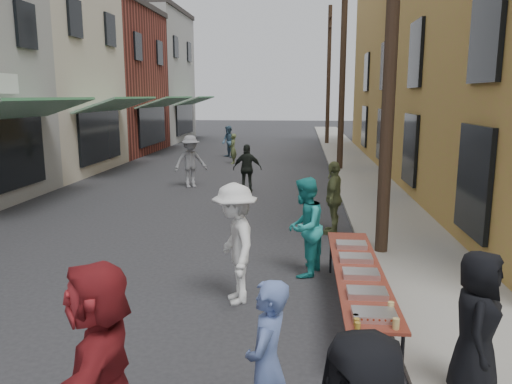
% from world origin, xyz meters
% --- Properties ---
extents(ground, '(120.00, 120.00, 0.00)m').
position_xyz_m(ground, '(0.00, 0.00, 0.00)').
color(ground, '#28282B').
rests_on(ground, ground).
extents(sidewalk, '(2.20, 60.00, 0.10)m').
position_xyz_m(sidewalk, '(5.00, 15.00, 0.05)').
color(sidewalk, gray).
rests_on(sidewalk, ground).
extents(storefront_row, '(8.00, 37.00, 9.00)m').
position_xyz_m(storefront_row, '(-10.00, 14.96, 4.12)').
color(storefront_row, maroon).
rests_on(storefront_row, ground).
extents(utility_pole_near, '(0.26, 0.26, 9.00)m').
position_xyz_m(utility_pole_near, '(4.30, 3.00, 4.50)').
color(utility_pole_near, '#2D2116').
rests_on(utility_pole_near, ground).
extents(utility_pole_mid, '(0.26, 0.26, 9.00)m').
position_xyz_m(utility_pole_mid, '(4.30, 15.00, 4.50)').
color(utility_pole_mid, '#2D2116').
rests_on(utility_pole_mid, ground).
extents(utility_pole_far, '(0.26, 0.26, 9.00)m').
position_xyz_m(utility_pole_far, '(4.30, 27.00, 4.50)').
color(utility_pole_far, '#2D2116').
rests_on(utility_pole_far, ground).
extents(serving_table, '(0.70, 4.00, 0.75)m').
position_xyz_m(serving_table, '(3.49, -0.02, 0.71)').
color(serving_table, maroon).
rests_on(serving_table, ground).
extents(catering_tray_sausage, '(0.50, 0.33, 0.08)m').
position_xyz_m(catering_tray_sausage, '(3.49, -1.67, 0.79)').
color(catering_tray_sausage, maroon).
rests_on(catering_tray_sausage, serving_table).
extents(catering_tray_foil_b, '(0.50, 0.33, 0.08)m').
position_xyz_m(catering_tray_foil_b, '(3.49, -1.02, 0.79)').
color(catering_tray_foil_b, '#B2B2B7').
rests_on(catering_tray_foil_b, serving_table).
extents(catering_tray_buns, '(0.50, 0.33, 0.08)m').
position_xyz_m(catering_tray_buns, '(3.49, -0.32, 0.79)').
color(catering_tray_buns, tan).
rests_on(catering_tray_buns, serving_table).
extents(catering_tray_foil_d, '(0.50, 0.33, 0.08)m').
position_xyz_m(catering_tray_foil_d, '(3.49, 0.38, 0.79)').
color(catering_tray_foil_d, '#B2B2B7').
rests_on(catering_tray_foil_d, serving_table).
extents(catering_tray_buns_end, '(0.50, 0.33, 0.08)m').
position_xyz_m(catering_tray_buns_end, '(3.49, 1.08, 0.79)').
color(catering_tray_buns_end, tan).
rests_on(catering_tray_buns_end, serving_table).
extents(condiment_jar_a, '(0.07, 0.07, 0.08)m').
position_xyz_m(condiment_jar_a, '(3.27, -1.97, 0.79)').
color(condiment_jar_a, '#A57F26').
rests_on(condiment_jar_a, serving_table).
extents(condiment_jar_b, '(0.07, 0.07, 0.08)m').
position_xyz_m(condiment_jar_b, '(3.27, -1.87, 0.79)').
color(condiment_jar_b, '#A57F26').
rests_on(condiment_jar_b, serving_table).
extents(condiment_jar_c, '(0.07, 0.07, 0.08)m').
position_xyz_m(condiment_jar_c, '(3.27, -1.77, 0.79)').
color(condiment_jar_c, '#A57F26').
rests_on(condiment_jar_c, serving_table).
extents(cup_stack, '(0.08, 0.08, 0.12)m').
position_xyz_m(cup_stack, '(3.69, -1.92, 0.81)').
color(cup_stack, tan).
rests_on(cup_stack, serving_table).
extents(guest_front_b, '(0.52, 0.68, 1.66)m').
position_xyz_m(guest_front_b, '(2.34, -2.96, 0.83)').
color(guest_front_b, '#556BA5').
rests_on(guest_front_b, ground).
extents(guest_front_c, '(0.93, 1.06, 1.82)m').
position_xyz_m(guest_front_c, '(2.70, 1.70, 0.91)').
color(guest_front_c, teal).
rests_on(guest_front_c, ground).
extents(guest_front_d, '(1.07, 1.41, 1.93)m').
position_xyz_m(guest_front_d, '(1.60, 0.38, 0.97)').
color(guest_front_d, white).
rests_on(guest_front_d, ground).
extents(guest_front_e, '(0.63, 1.09, 1.75)m').
position_xyz_m(guest_front_e, '(3.40, 4.61, 0.88)').
color(guest_front_e, '#636C3E').
rests_on(guest_front_e, ground).
extents(guest_queue_back, '(0.84, 1.86, 1.94)m').
position_xyz_m(guest_queue_back, '(0.94, -3.37, 0.97)').
color(guest_queue_back, maroon).
rests_on(guest_queue_back, ground).
extents(server, '(0.74, 0.91, 1.61)m').
position_xyz_m(server, '(4.48, -2.08, 0.91)').
color(server, black).
rests_on(server, sidewalk).
extents(passerby_left, '(1.39, 1.22, 1.87)m').
position_xyz_m(passerby_left, '(-1.35, 10.36, 0.94)').
color(passerby_left, slate).
rests_on(passerby_left, ground).
extents(passerby_mid, '(1.00, 0.48, 1.65)m').
position_xyz_m(passerby_mid, '(0.79, 9.54, 0.83)').
color(passerby_mid, black).
rests_on(passerby_mid, ground).
extents(passerby_right, '(0.37, 0.54, 1.46)m').
position_xyz_m(passerby_right, '(-0.71, 16.79, 0.73)').
color(passerby_right, '#57653A').
rests_on(passerby_right, ground).
extents(passerby_far, '(1.01, 1.04, 1.68)m').
position_xyz_m(passerby_far, '(-1.28, 19.27, 0.84)').
color(passerby_far, '#456985').
rests_on(passerby_far, ground).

